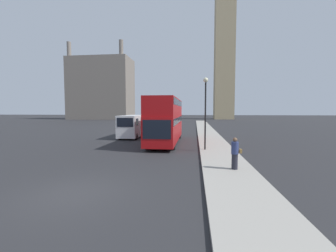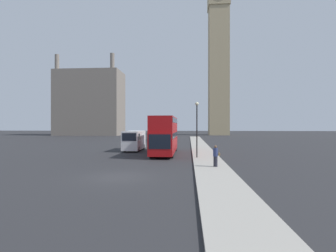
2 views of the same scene
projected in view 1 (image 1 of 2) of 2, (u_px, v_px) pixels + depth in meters
ground_plane at (74, 193)px, 8.59m from camera, size 300.00×300.00×0.00m
sidewalk_strip at (245, 199)px, 7.84m from camera, size 2.71×120.00×0.15m
clock_tower at (225, 24)px, 80.81m from camera, size 7.41×7.58×66.55m
building_block_distant at (102, 89)px, 82.87m from camera, size 22.08×11.83×26.98m
red_double_decker_bus at (166, 118)px, 21.85m from camera, size 2.45×10.90×4.29m
white_van at (132, 126)px, 26.29m from camera, size 2.10×5.90×2.60m
pedestrian at (235, 153)px, 11.51m from camera, size 0.52×0.36×1.64m
street_lamp at (205, 102)px, 17.17m from camera, size 0.36×0.36×5.52m
parked_sedan at (160, 121)px, 51.53m from camera, size 1.75×4.79×1.54m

